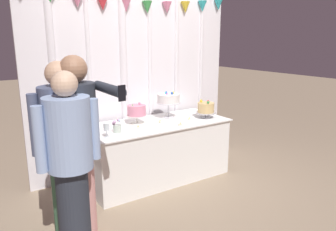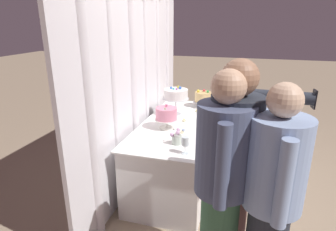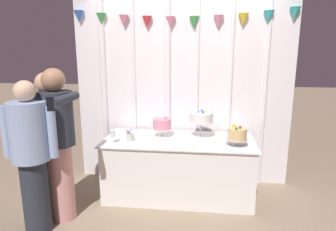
% 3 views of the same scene
% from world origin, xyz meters
% --- Properties ---
extents(ground_plane, '(24.00, 24.00, 0.00)m').
position_xyz_m(ground_plane, '(0.00, 0.00, 0.00)').
color(ground_plane, gray).
extents(draped_curtain, '(2.91, 0.15, 2.57)m').
position_xyz_m(draped_curtain, '(-0.04, 0.59, 1.34)').
color(draped_curtain, white).
rests_on(draped_curtain, ground_plane).
extents(cake_table, '(1.84, 0.82, 0.74)m').
position_xyz_m(cake_table, '(0.00, 0.10, 0.37)').
color(cake_table, white).
rests_on(cake_table, ground_plane).
extents(cake_display_leftmost, '(0.25, 0.25, 0.26)m').
position_xyz_m(cake_display_leftmost, '(-0.22, 0.20, 0.90)').
color(cake_display_leftmost, silver).
rests_on(cake_display_leftmost, cake_table).
extents(cake_display_center, '(0.32, 0.32, 0.35)m').
position_xyz_m(cake_display_center, '(0.27, 0.22, 1.00)').
color(cake_display_center, silver).
rests_on(cake_display_center, cake_table).
extents(cake_display_rightmost, '(0.26, 0.26, 0.24)m').
position_xyz_m(cake_display_rightmost, '(0.68, -0.04, 0.87)').
color(cake_display_rightmost, '#B2B2B7').
rests_on(cake_display_rightmost, cake_table).
extents(wine_glass, '(0.07, 0.07, 0.16)m').
position_xyz_m(wine_glass, '(-0.76, -0.13, 0.85)').
color(wine_glass, silver).
rests_on(wine_glass, cake_table).
extents(flower_vase, '(0.10, 0.14, 0.16)m').
position_xyz_m(flower_vase, '(-0.59, -0.01, 0.80)').
color(flower_vase, '#B2C1B2').
rests_on(flower_vase, cake_table).
extents(tealight_far_left, '(0.04, 0.04, 0.03)m').
position_xyz_m(tealight_far_left, '(-0.31, -0.00, 0.75)').
color(tealight_far_left, beige).
rests_on(tealight_far_left, cake_table).
extents(tealight_near_left, '(0.04, 0.04, 0.04)m').
position_xyz_m(tealight_near_left, '(0.03, 0.06, 0.75)').
color(tealight_near_left, beige).
rests_on(tealight_near_left, cake_table).
extents(tealight_near_right, '(0.05, 0.05, 0.04)m').
position_xyz_m(tealight_near_right, '(0.18, -0.17, 0.75)').
color(tealight_near_right, beige).
rests_on(tealight_near_right, cake_table).
extents(tealight_far_right, '(0.04, 0.04, 0.03)m').
position_xyz_m(tealight_far_right, '(0.44, -0.01, 0.75)').
color(tealight_far_right, beige).
rests_on(tealight_far_right, cake_table).
extents(guest_girl_blue_dress, '(0.51, 0.67, 1.64)m').
position_xyz_m(guest_girl_blue_dress, '(-1.21, -0.57, 0.91)').
color(guest_girl_blue_dress, '#D6938E').
rests_on(guest_girl_blue_dress, ground_plane).
extents(guest_man_dark_suit, '(0.53, 0.38, 1.60)m').
position_xyz_m(guest_man_dark_suit, '(-1.32, -0.51, 0.86)').
color(guest_man_dark_suit, '#3D6B4C').
rests_on(guest_man_dark_suit, ground_plane).
extents(guest_man_pink_jacket, '(0.53, 0.40, 1.55)m').
position_xyz_m(guest_man_pink_jacket, '(-1.36, -0.82, 0.83)').
color(guest_man_pink_jacket, '#282D38').
rests_on(guest_man_pink_jacket, ground_plane).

